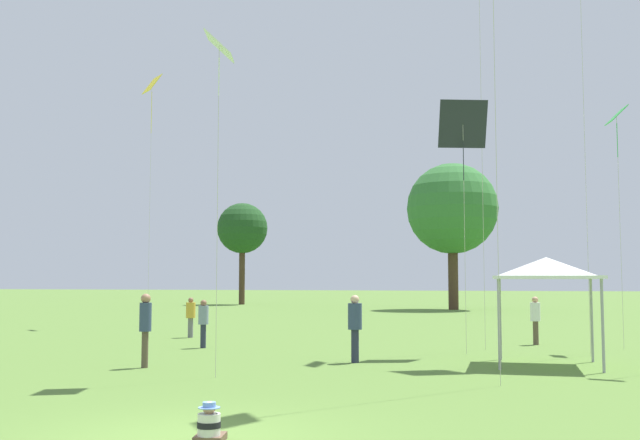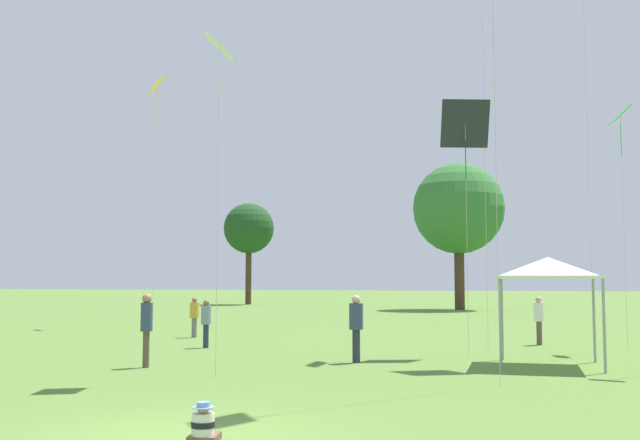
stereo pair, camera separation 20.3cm
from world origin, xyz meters
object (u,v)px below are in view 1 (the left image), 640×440
object	(u,v)px
kite_6	(617,124)
distant_tree_1	(242,229)
person_standing_4	(355,322)
distant_tree_0	(452,209)
person_standing_1	(145,322)
canopy_tent	(546,269)
kite_8	(152,92)
kite_4	(463,127)
person_standing_2	(535,316)
person_standing_3	(191,314)
person_standing_0	(203,319)
seated_toddler	(209,426)
kite_1	(219,56)

from	to	relation	value
kite_6	distant_tree_1	bearing A→B (deg)	-110.07
person_standing_4	distant_tree_0	world-z (taller)	distant_tree_0
person_standing_1	canopy_tent	xyz separation A→B (m)	(9.89, 2.95, 1.35)
kite_8	kite_6	bearing A→B (deg)	65.97
kite_4	person_standing_2	bearing A→B (deg)	-90.92
person_standing_4	distant_tree_0	xyz separation A→B (m)	(-0.02, 37.19, 6.49)
kite_6	distant_tree_0	distance (m)	32.34
person_standing_1	person_standing_3	world-z (taller)	person_standing_1
distant_tree_1	person_standing_4	bearing A→B (deg)	-66.34
person_standing_0	kite_4	bearing A→B (deg)	28.18
kite_4	kite_6	distance (m)	5.50
person_standing_3	distant_tree_0	xyz separation A→B (m)	(7.87, 30.13, 6.66)
seated_toddler	kite_1	xyz separation A→B (m)	(-2.48, 6.34, 7.20)
canopy_tent	person_standing_1	bearing A→B (deg)	-163.39
person_standing_2	person_standing_3	distance (m)	12.78
canopy_tent	kite_8	distance (m)	23.78
person_standing_2	person_standing_1	bearing A→B (deg)	-89.00
kite_4	kite_6	size ratio (longest dim) A/B	0.98
person_standing_3	canopy_tent	size ratio (longest dim) A/B	0.55
person_standing_2	seated_toddler	bearing A→B (deg)	-58.61
person_standing_0	person_standing_1	distance (m)	5.55
person_standing_0	distant_tree_1	size ratio (longest dim) A/B	0.17
kite_6	seated_toddler	bearing A→B (deg)	9.85
seated_toddler	canopy_tent	xyz separation A→B (m)	(4.94, 10.67, 2.27)
person_standing_2	kite_4	xyz separation A→B (m)	(-2.12, -3.92, 5.89)
kite_6	person_standing_1	bearing A→B (deg)	-21.59
person_standing_1	kite_4	bearing A→B (deg)	50.46
person_standing_4	distant_tree_1	xyz separation A→B (m)	(-19.58, 44.68, 5.81)
person_standing_4	canopy_tent	size ratio (longest dim) A/B	0.64
kite_4	kite_8	world-z (taller)	kite_8
seated_toddler	kite_8	world-z (taller)	kite_8
person_standing_3	distant_tree_0	distance (m)	31.84
seated_toddler	kite_8	bearing A→B (deg)	108.55
kite_1	kite_8	bearing A→B (deg)	61.64
person_standing_2	distant_tree_0	bearing A→B (deg)	146.42
seated_toddler	distant_tree_1	size ratio (longest dim) A/B	0.06
person_standing_3	canopy_tent	xyz separation A→B (m)	(12.87, -6.55, 1.59)
person_standing_2	person_standing_4	distance (m)	8.50
person_standing_1	distant_tree_1	bearing A→B (deg)	122.25
kite_8	distant_tree_1	bearing A→B (deg)	-171.63
person_standing_4	kite_4	world-z (taller)	kite_4
kite_8	distant_tree_0	xyz separation A→B (m)	(12.89, 23.85, -3.93)
distant_tree_1	person_standing_1	bearing A→B (deg)	-72.71
person_standing_1	distant_tree_1	size ratio (longest dim) A/B	0.20
kite_1	person_standing_4	bearing A→B (deg)	-2.30
person_standing_2	distant_tree_1	distance (m)	45.35
seated_toddler	person_standing_1	world-z (taller)	person_standing_1
person_standing_4	distant_tree_1	bearing A→B (deg)	-171.60
kite_1	kite_6	bearing A→B (deg)	-15.93
canopy_tent	kite_1	bearing A→B (deg)	-149.72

